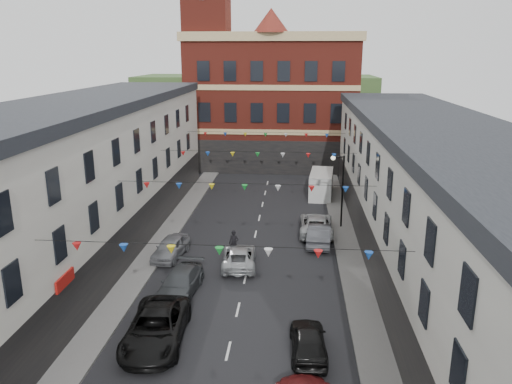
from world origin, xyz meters
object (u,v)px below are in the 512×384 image
(street_lamp, at_px, (340,181))
(car_left_e, at_px, (171,247))
(car_right_d, at_px, (308,341))
(car_right_e, at_px, (319,234))
(car_left_d, at_px, (180,283))
(car_left_c, at_px, (156,328))
(car_right_f, at_px, (316,224))
(white_van, at_px, (321,184))
(pedestrian, at_px, (234,243))
(moving_car, at_px, (239,257))

(street_lamp, relative_size, car_left_e, 1.41)
(car_right_d, relative_size, car_right_e, 0.87)
(street_lamp, xyz_separation_m, car_left_d, (-10.15, -12.37, -3.20))
(car_left_c, bearing_deg, car_right_f, 59.43)
(car_right_e, xyz_separation_m, white_van, (0.71, 13.04, 0.43))
(street_lamp, height_order, car_left_e, street_lamp)
(street_lamp, bearing_deg, car_right_d, -98.70)
(white_van, relative_size, pedestrian, 2.93)
(car_left_d, height_order, moving_car, car_left_d)
(car_right_e, xyz_separation_m, pedestrian, (-6.05, -2.78, 0.15))
(car_left_d, xyz_separation_m, car_left_e, (-1.90, 5.34, 0.02))
(car_left_c, height_order, pedestrian, pedestrian)
(car_right_d, relative_size, white_van, 0.76)
(car_right_e, relative_size, car_right_f, 0.87)
(car_right_e, relative_size, white_van, 0.87)
(car_left_e, distance_m, white_van, 19.82)
(car_right_d, height_order, pedestrian, pedestrian)
(car_left_d, distance_m, car_right_e, 12.16)
(car_left_e, distance_m, pedestrian, 4.39)
(moving_car, bearing_deg, street_lamp, -136.13)
(car_left_c, height_order, car_right_e, car_left_c)
(car_left_e, xyz_separation_m, pedestrian, (4.34, 0.58, 0.22))
(street_lamp, distance_m, car_left_c, 20.51)
(car_left_c, xyz_separation_m, car_left_e, (-1.90, 10.52, -0.09))
(car_left_e, height_order, pedestrian, pedestrian)
(car_left_d, relative_size, car_right_f, 0.89)
(car_right_e, bearing_deg, car_right_d, 90.32)
(car_right_e, distance_m, white_van, 13.07)
(car_right_d, relative_size, moving_car, 0.88)
(street_lamp, bearing_deg, car_right_e, -114.30)
(car_right_e, bearing_deg, white_van, -88.42)
(car_left_c, distance_m, white_van, 28.46)
(car_left_c, distance_m, car_left_e, 10.70)
(car_left_c, height_order, car_right_f, car_left_c)
(pedestrian, bearing_deg, car_left_d, -106.22)
(car_right_e, distance_m, pedestrian, 6.66)
(car_left_c, relative_size, white_van, 1.07)
(car_right_d, distance_m, moving_car, 10.80)
(car_left_d, height_order, car_right_f, car_right_f)
(moving_car, xyz_separation_m, pedestrian, (-0.55, 1.64, 0.28))
(car_right_e, distance_m, car_right_f, 2.26)
(pedestrian, bearing_deg, car_left_c, -96.22)
(street_lamp, xyz_separation_m, car_left_c, (-10.15, -17.56, -3.09))
(car_left_e, relative_size, car_right_d, 1.02)
(street_lamp, relative_size, car_right_d, 1.44)
(car_left_d, height_order, car_right_d, car_right_d)
(car_left_e, distance_m, car_right_e, 10.92)
(car_left_d, bearing_deg, moving_car, 59.65)
(car_right_d, distance_m, white_van, 27.39)
(white_van, bearing_deg, street_lamp, -78.92)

